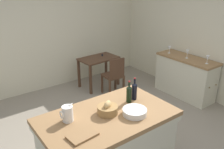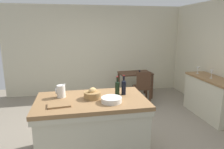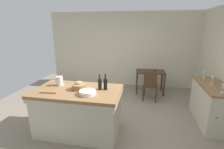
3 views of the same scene
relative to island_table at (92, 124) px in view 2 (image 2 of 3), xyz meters
The scene contains 14 objects.
ground_plane 0.88m from the island_table, 48.92° to the left, with size 6.76×6.76×0.00m, color gray.
wall_back 3.29m from the island_table, 81.34° to the left, with size 5.32×0.12×2.60m, color beige.
island_table is the anchor object (origin of this frame).
side_cabinet 2.88m from the island_table, 17.73° to the left, with size 0.52×1.36×0.90m.
writing_desk 2.85m from the island_table, 58.95° to the left, with size 0.93×0.61×0.78m.
wooden_chair 2.33m from the island_table, 51.08° to the left, with size 0.44×0.44×0.90m.
pitcher 0.71m from the island_table, 159.36° to the left, with size 0.17×0.13×0.24m.
wash_bowl 0.57m from the island_table, 34.72° to the right, with size 0.30×0.30×0.07m, color silver.
bread_basket 0.48m from the island_table, 53.69° to the left, with size 0.26×0.26×0.17m.
cutting_board 0.66m from the island_table, 157.89° to the right, with size 0.31×0.20×0.02m, color olive.
wine_bottle_dark 0.78m from the island_table, 12.07° to the left, with size 0.07×0.07×0.32m.
wine_bottle_amber 0.70m from the island_table, 13.21° to the left, with size 0.07×0.07×0.31m.
wine_glass_left 2.89m from the island_table, 17.80° to the left, with size 0.07×0.07×0.19m.
wine_glass_middle 3.04m from the island_table, 26.55° to the left, with size 0.07×0.07×0.16m.
Camera 2 is at (-0.73, -3.49, 1.98)m, focal length 32.52 mm.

